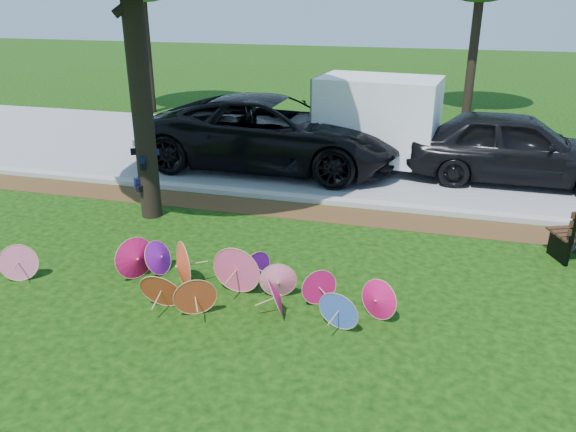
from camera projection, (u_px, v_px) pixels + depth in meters
name	position (u px, v px, depth m)	size (l,w,h in m)	color
ground	(222.00, 314.00, 8.60)	(90.00, 90.00, 0.00)	black
mulch_strip	(296.00, 211.00, 12.63)	(90.00, 1.00, 0.01)	#472D16
curb	(303.00, 198.00, 13.24)	(90.00, 0.30, 0.12)	#B7B5AD
street	(336.00, 155.00, 16.97)	(90.00, 8.00, 0.01)	gray
parasol_pile	(213.00, 277.00, 8.98)	(6.70, 1.74, 0.84)	pink
black_van	(273.00, 133.00, 15.45)	(3.26, 7.06, 1.96)	black
dark_pickup	(515.00, 147.00, 14.29)	(2.16, 5.36, 1.83)	black
cargo_trailer	(378.00, 119.00, 15.19)	(3.14, 1.99, 2.79)	white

